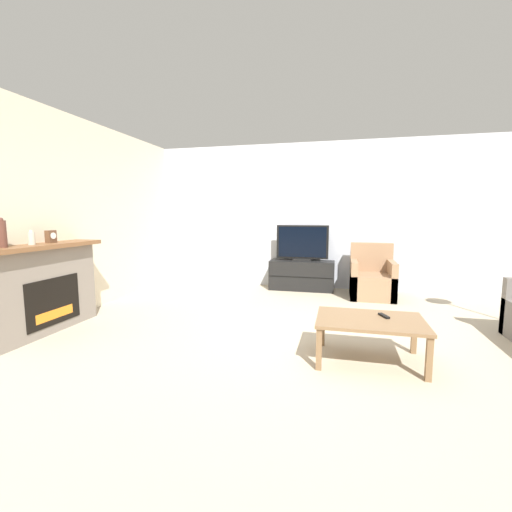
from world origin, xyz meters
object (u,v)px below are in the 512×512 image
object	(u,v)px
fireplace	(43,288)
tv_stand	(302,275)
mantel_vase_centre_left	(32,238)
tv	(302,244)
mantel_clock	(51,237)
coffee_table	(370,324)
remote	(384,316)
mantel_vase_left	(2,233)
armchair	(372,280)

from	to	relation	value
fireplace	tv_stand	xyz separation A→B (m)	(2.69, 3.03, -0.26)
fireplace	mantel_vase_centre_left	world-z (taller)	mantel_vase_centre_left
tv	mantel_clock	bearing A→B (deg)	-132.87
mantel_vase_centre_left	tv_stand	xyz separation A→B (m)	(2.67, 3.14, -0.85)
fireplace	tv	size ratio (longest dim) A/B	1.59
coffee_table	fireplace	bearing A→B (deg)	-179.05
remote	mantel_vase_centre_left	bearing A→B (deg)	160.22
fireplace	mantel_vase_left	xyz separation A→B (m)	(0.02, -0.45, 0.66)
armchair	coffee_table	world-z (taller)	armchair
armchair	remote	distance (m)	2.59
tv_stand	armchair	xyz separation A→B (m)	(1.21, -0.29, 0.02)
mantel_clock	tv_stand	xyz separation A→B (m)	(2.67, 2.88, -0.85)
armchair	coffee_table	distance (m)	2.69
mantel_vase_centre_left	coffee_table	bearing A→B (deg)	2.73
tv_stand	remote	world-z (taller)	tv_stand
tv_stand	coffee_table	distance (m)	3.12
tv_stand	tv	bearing A→B (deg)	-90.00
mantel_clock	tv_stand	distance (m)	4.02
mantel_vase_left	coffee_table	size ratio (longest dim) A/B	0.31
mantel_vase_left	tv_stand	bearing A→B (deg)	52.48
fireplace	armchair	world-z (taller)	fireplace
tv_stand	armchair	distance (m)	1.24
mantel_vase_left	mantel_clock	bearing A→B (deg)	89.93
mantel_vase_left	mantel_vase_centre_left	size ratio (longest dim) A/B	1.84
fireplace	armchair	xyz separation A→B (m)	(3.90, 2.74, -0.24)
mantel_vase_centre_left	mantel_clock	bearing A→B (deg)	89.83
fireplace	remote	xyz separation A→B (m)	(3.78, 0.16, -0.11)
coffee_table	mantel_vase_left	bearing A→B (deg)	-172.01
mantel_vase_centre_left	coffee_table	distance (m)	3.72
tv	armchair	world-z (taller)	tv
fireplace	coffee_table	xyz separation A→B (m)	(3.65, 0.06, -0.17)
mantel_vase_centre_left	tv	world-z (taller)	mantel_vase_centre_left
armchair	fireplace	bearing A→B (deg)	-144.91
remote	tv	bearing A→B (deg)	86.99
coffee_table	mantel_vase_centre_left	bearing A→B (deg)	-177.27
mantel_vase_centre_left	tv	bearing A→B (deg)	49.60
fireplace	mantel_vase_centre_left	size ratio (longest dim) A/B	9.00
mantel_vase_centre_left	coffee_table	xyz separation A→B (m)	(3.64, 0.17, -0.76)
fireplace	armchair	size ratio (longest dim) A/B	1.68
tv	armchair	xyz separation A→B (m)	(1.21, -0.29, -0.55)
coffee_table	remote	xyz separation A→B (m)	(0.13, 0.10, 0.06)
mantel_vase_centre_left	tv_stand	distance (m)	4.21
remote	fireplace	bearing A→B (deg)	158.51
mantel_vase_centre_left	tv	distance (m)	4.13
mantel_vase_left	coffee_table	distance (m)	3.76
mantel_vase_left	mantel_clock	distance (m)	0.60
tv_stand	coffee_table	size ratio (longest dim) A/B	1.19
mantel_clock	fireplace	bearing A→B (deg)	-96.61
mantel_vase_left	mantel_vase_centre_left	distance (m)	0.34
fireplace	mantel_clock	distance (m)	0.61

